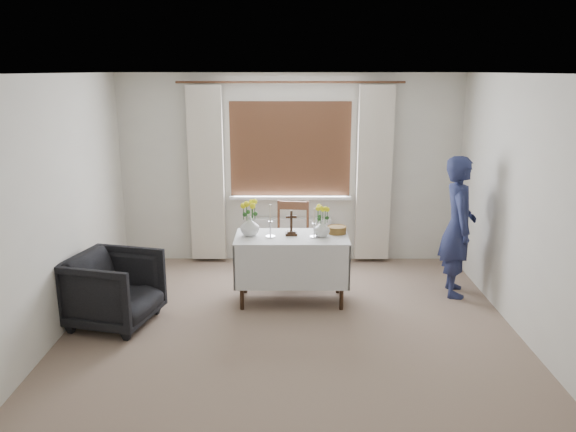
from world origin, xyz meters
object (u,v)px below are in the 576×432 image
object	(u,v)px
flower_vase_left	(250,226)
armchair	(114,289)
altar_table	(292,269)
wooden_cross	(291,223)
person	(458,227)
wooden_chair	(291,241)
flower_vase_right	(322,228)

from	to	relation	value
flower_vase_left	armchair	bearing A→B (deg)	-155.65
altar_table	wooden_cross	size ratio (longest dim) A/B	4.46
altar_table	person	distance (m)	1.95
altar_table	wooden_cross	world-z (taller)	wooden_cross
wooden_chair	person	size ratio (longest dim) A/B	0.58
wooden_chair	wooden_cross	bearing A→B (deg)	-83.55
armchair	person	xyz separation A→B (m)	(3.70, 0.82, 0.44)
armchair	person	size ratio (longest dim) A/B	0.50
altar_table	flower_vase_right	size ratio (longest dim) A/B	6.74
wooden_cross	altar_table	bearing A→B (deg)	-85.27
wooden_chair	wooden_cross	world-z (taller)	wooden_cross
armchair	flower_vase_right	xyz separation A→B (m)	(2.13, 0.57, 0.48)
altar_table	armchair	distance (m)	1.90
wooden_cross	flower_vase_left	distance (m)	0.46
person	armchair	bearing A→B (deg)	109.23
wooden_chair	person	distance (m)	2.00
flower_vase_left	flower_vase_right	bearing A→B (deg)	-2.75
altar_table	person	size ratio (longest dim) A/B	0.77
altar_table	armchair	xyz separation A→B (m)	(-1.81, -0.59, -0.01)
wooden_chair	flower_vase_left	bearing A→B (deg)	-114.39
altar_table	person	bearing A→B (deg)	7.09
wooden_chair	flower_vase_right	distance (m)	0.95
flower_vase_right	armchair	bearing A→B (deg)	-165.02
wooden_chair	flower_vase_left	distance (m)	0.98
wooden_chair	person	world-z (taller)	person
flower_vase_left	flower_vase_right	world-z (taller)	flower_vase_left
armchair	flower_vase_left	size ratio (longest dim) A/B	3.73
person	flower_vase_left	bearing A→B (deg)	101.85
wooden_chair	flower_vase_right	bearing A→B (deg)	-60.92
altar_table	flower_vase_left	bearing A→B (deg)	177.11
person	flower_vase_left	distance (m)	2.36
armchair	flower_vase_right	distance (m)	2.26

